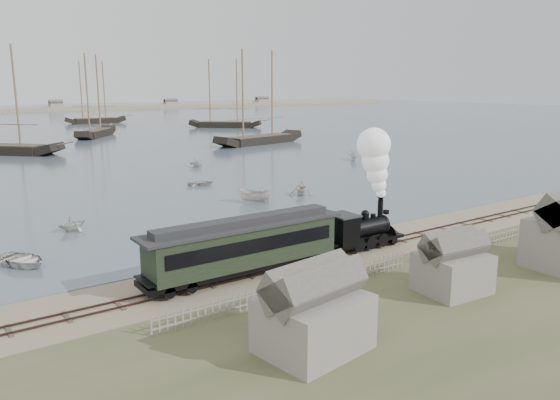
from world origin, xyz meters
TOP-DOWN VIEW (x-y plane):
  - ground at (0.00, 0.00)m, footprint 600.00×600.00m
  - rail_track at (0.00, -2.00)m, footprint 120.00×1.80m
  - picket_fence_west at (-6.50, -7.00)m, footprint 19.00×0.10m
  - picket_fence_east at (12.50, -7.50)m, footprint 15.00×0.10m
  - shed_left at (-10.00, -13.00)m, footprint 5.00×4.00m
  - shed_mid at (2.00, -12.00)m, footprint 4.00×3.50m
  - locomotive at (4.94, -2.00)m, footprint 7.38×2.76m
  - passenger_coach at (-7.21, -2.00)m, footprint 14.80×2.85m
  - beached_dinghy at (2.23, 1.00)m, footprint 4.18×4.70m
  - rowboat_0 at (-19.28, 9.00)m, footprint 5.26×4.62m
  - rowboat_1 at (-13.76, 16.76)m, footprint 3.01×3.24m
  - rowboat_2 at (5.82, 17.26)m, footprint 4.02×3.61m
  - rowboat_3 at (5.71, 30.00)m, footprint 3.41×3.96m
  - rowboat_4 at (12.61, 17.65)m, footprint 4.17×4.06m
  - rowboat_5 at (38.15, 36.38)m, footprint 3.71×3.00m
  - rowboat_7 at (12.34, 44.53)m, footprint 3.32×3.11m
  - schooner_3 at (14.74, 103.40)m, footprint 14.59×17.20m
  - schooner_4 at (39.06, 67.16)m, footprint 23.65×10.08m
  - schooner_5 at (54.88, 110.19)m, footprint 19.14×17.76m
  - schooner_8 at (28.75, 149.84)m, footprint 19.17×5.90m

SIDE VIEW (x-z plane):
  - ground at x=0.00m, z-range 0.00..0.00m
  - picket_fence_west at x=-6.50m, z-range -0.60..0.60m
  - picket_fence_east at x=12.50m, z-range -0.60..0.60m
  - shed_left at x=-10.00m, z-range -2.05..2.05m
  - shed_mid at x=2.00m, z-range -1.80..1.80m
  - rail_track at x=0.00m, z-range -0.04..0.12m
  - beached_dinghy at x=2.23m, z-range 0.00..0.80m
  - rowboat_3 at x=5.71m, z-range 0.06..0.75m
  - rowboat_0 at x=-19.28m, z-range 0.06..0.96m
  - rowboat_5 at x=38.15m, z-range 0.06..1.43m
  - rowboat_1 at x=-13.76m, z-range 0.06..1.46m
  - rowboat_7 at x=12.34m, z-range 0.06..1.47m
  - rowboat_2 at x=5.82m, z-range 0.06..1.59m
  - rowboat_4 at x=12.61m, z-range 0.06..1.73m
  - passenger_coach at x=-7.21m, z-range 0.47..4.06m
  - locomotive at x=4.94m, z-range -0.35..8.85m
  - schooner_3 at x=14.74m, z-range 0.06..20.06m
  - schooner_4 at x=39.06m, z-range 0.06..20.06m
  - schooner_5 at x=54.88m, z-range 0.06..20.06m
  - schooner_8 at x=28.75m, z-range 0.06..20.06m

